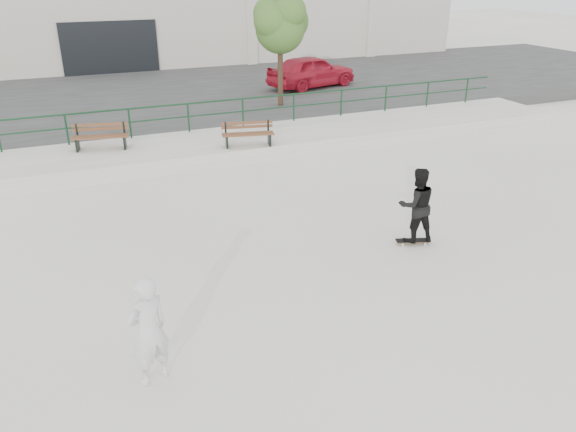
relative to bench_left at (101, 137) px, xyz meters
name	(u,v)px	position (x,y,z in m)	size (l,w,h in m)	color
ground	(277,308)	(2.05, -9.93, -0.90)	(120.00, 120.00, 0.00)	#BBB8AB
ledge	(170,152)	(2.05, -0.43, -0.65)	(30.00, 3.00, 0.50)	#B8B3A7
parking_strip	(130,100)	(2.05, 8.07, -0.65)	(60.00, 14.00, 0.50)	#323232
railing	(159,114)	(2.05, 0.87, 0.35)	(28.00, 0.06, 1.03)	#163C22
bench_left	(101,137)	(0.00, 0.00, 0.00)	(1.80, 0.85, 0.80)	brown
bench_right	(248,134)	(4.42, -1.48, -0.02)	(1.73, 0.82, 0.77)	brown
tree	(281,23)	(7.59, 3.46, 2.89)	(2.47, 2.19, 4.38)	#3E2D1F
red_car	(311,71)	(10.35, 6.40, 0.36)	(1.79, 4.45, 1.52)	#AE1528
skateboard	(413,241)	(5.91, -8.69, -0.82)	(0.80, 0.44, 0.09)	black
standing_skater	(417,205)	(5.91, -8.69, 0.07)	(0.85, 0.66, 1.74)	black
seated_skater	(148,331)	(-0.45, -11.04, 0.01)	(0.66, 0.43, 1.81)	silver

